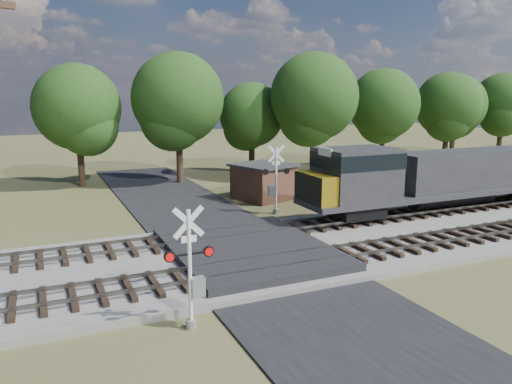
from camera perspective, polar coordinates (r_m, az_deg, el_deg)
name	(u,v)px	position (r m, az deg, el deg)	size (l,w,h in m)	color
ground	(252,260)	(23.43, -0.44, -7.81)	(160.00, 160.00, 0.00)	#4A4A27
ballast_bed	(414,231)	(29.06, 17.57, -4.23)	(140.00, 10.00, 0.30)	gray
road	(252,259)	(23.41, -0.44, -7.72)	(7.00, 60.00, 0.08)	black
crossing_panel	(248,251)	(23.76, -0.93, -6.73)	(7.00, 9.00, 0.62)	#262628
track_near	(333,256)	(23.03, 8.78, -7.20)	(140.00, 2.60, 0.33)	black
track_far	(283,229)	(27.17, 3.07, -4.20)	(140.00, 2.60, 0.33)	black
crossing_signal_near	(193,278)	(16.60, -7.26, -9.78)	(1.68, 0.36, 4.17)	silver
crossing_signal_far	(275,185)	(31.78, 2.14, 0.75)	(1.78, 0.44, 4.44)	silver
equipment_shed	(263,181)	(36.25, 0.86, 1.23)	(4.82, 4.82, 2.60)	#4B2A20
treeline	(260,106)	(45.61, 0.50, 9.77)	(80.96, 11.68, 11.20)	black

